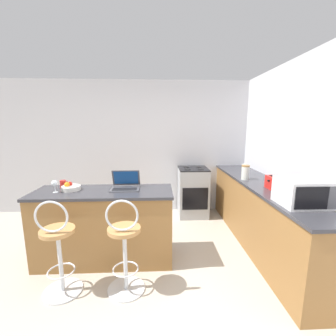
{
  "coord_description": "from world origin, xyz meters",
  "views": [
    {
      "loc": [
        0.19,
        -2.09,
        1.74
      ],
      "look_at": [
        0.36,
        1.6,
        1.04
      ],
      "focal_mm": 24.0,
      "sensor_mm": 36.0,
      "label": 1
    }
  ],
  "objects_px": {
    "microwave": "(303,192)",
    "fruit_bowl": "(70,187)",
    "wine_glass_short": "(55,184)",
    "mug_white": "(244,167)",
    "toaster": "(276,183)",
    "storage_jar": "(245,172)",
    "bar_stool_far": "(125,248)",
    "stove_range": "(193,192)",
    "laptop": "(125,184)",
    "bar_stool_near": "(58,250)",
    "mug_red": "(63,184)"
  },
  "relations": [
    {
      "from": "laptop",
      "to": "toaster",
      "type": "height_order",
      "value": "laptop"
    },
    {
      "from": "bar_stool_far",
      "to": "wine_glass_short",
      "type": "distance_m",
      "value": 1.19
    },
    {
      "from": "laptop",
      "to": "toaster",
      "type": "bearing_deg",
      "value": -4.04
    },
    {
      "from": "mug_white",
      "to": "toaster",
      "type": "bearing_deg",
      "value": -94.18
    },
    {
      "from": "storage_jar",
      "to": "wine_glass_short",
      "type": "bearing_deg",
      "value": -167.84
    },
    {
      "from": "toaster",
      "to": "storage_jar",
      "type": "xyz_separation_m",
      "value": [
        -0.19,
        0.54,
        0.03
      ]
    },
    {
      "from": "toaster",
      "to": "mug_white",
      "type": "bearing_deg",
      "value": 85.82
    },
    {
      "from": "microwave",
      "to": "fruit_bowl",
      "type": "xyz_separation_m",
      "value": [
        -2.57,
        0.65,
        -0.1
      ]
    },
    {
      "from": "bar_stool_far",
      "to": "laptop",
      "type": "height_order",
      "value": "laptop"
    },
    {
      "from": "bar_stool_near",
      "to": "laptop",
      "type": "bearing_deg",
      "value": 49.07
    },
    {
      "from": "toaster",
      "to": "stove_range",
      "type": "bearing_deg",
      "value": 119.08
    },
    {
      "from": "wine_glass_short",
      "to": "mug_white",
      "type": "relative_size",
      "value": 1.54
    },
    {
      "from": "laptop",
      "to": "toaster",
      "type": "distance_m",
      "value": 1.93
    },
    {
      "from": "fruit_bowl",
      "to": "mug_red",
      "type": "xyz_separation_m",
      "value": [
        -0.13,
        0.12,
        0.01
      ]
    },
    {
      "from": "stove_range",
      "to": "storage_jar",
      "type": "relative_size",
      "value": 4.33
    },
    {
      "from": "stove_range",
      "to": "storage_jar",
      "type": "height_order",
      "value": "storage_jar"
    },
    {
      "from": "microwave",
      "to": "mug_red",
      "type": "relative_size",
      "value": 4.54
    },
    {
      "from": "wine_glass_short",
      "to": "mug_white",
      "type": "xyz_separation_m",
      "value": [
        2.85,
        1.33,
        -0.06
      ]
    },
    {
      "from": "stove_range",
      "to": "toaster",
      "type": "bearing_deg",
      "value": -60.92
    },
    {
      "from": "microwave",
      "to": "bar_stool_far",
      "type": "bearing_deg",
      "value": 179.65
    },
    {
      "from": "wine_glass_short",
      "to": "fruit_bowl",
      "type": "bearing_deg",
      "value": 31.99
    },
    {
      "from": "bar_stool_near",
      "to": "toaster",
      "type": "height_order",
      "value": "toaster"
    },
    {
      "from": "bar_stool_near",
      "to": "toaster",
      "type": "bearing_deg",
      "value": 12.46
    },
    {
      "from": "fruit_bowl",
      "to": "storage_jar",
      "type": "bearing_deg",
      "value": 10.78
    },
    {
      "from": "bar_stool_far",
      "to": "toaster",
      "type": "bearing_deg",
      "value": 16.75
    },
    {
      "from": "bar_stool_near",
      "to": "fruit_bowl",
      "type": "height_order",
      "value": "fruit_bowl"
    },
    {
      "from": "bar_stool_near",
      "to": "storage_jar",
      "type": "xyz_separation_m",
      "value": [
        2.34,
        1.1,
        0.55
      ]
    },
    {
      "from": "stove_range",
      "to": "wine_glass_short",
      "type": "bearing_deg",
      "value": -142.26
    },
    {
      "from": "toaster",
      "to": "storage_jar",
      "type": "bearing_deg",
      "value": 108.89
    },
    {
      "from": "fruit_bowl",
      "to": "wine_glass_short",
      "type": "height_order",
      "value": "wine_glass_short"
    },
    {
      "from": "storage_jar",
      "to": "mug_red",
      "type": "bearing_deg",
      "value": -172.34
    },
    {
      "from": "stove_range",
      "to": "fruit_bowl",
      "type": "relative_size",
      "value": 4.1
    },
    {
      "from": "storage_jar",
      "to": "wine_glass_short",
      "type": "relative_size",
      "value": 1.44
    },
    {
      "from": "bar_stool_near",
      "to": "toaster",
      "type": "xyz_separation_m",
      "value": [
        2.52,
        0.56,
        0.53
      ]
    },
    {
      "from": "toaster",
      "to": "mug_red",
      "type": "distance_m",
      "value": 2.74
    },
    {
      "from": "wine_glass_short",
      "to": "microwave",
      "type": "bearing_deg",
      "value": -11.6
    },
    {
      "from": "laptop",
      "to": "microwave",
      "type": "bearing_deg",
      "value": -20.41
    },
    {
      "from": "microwave",
      "to": "fruit_bowl",
      "type": "relative_size",
      "value": 1.95
    },
    {
      "from": "toaster",
      "to": "bar_stool_near",
      "type": "bearing_deg",
      "value": -167.54
    },
    {
      "from": "wine_glass_short",
      "to": "bar_stool_far",
      "type": "bearing_deg",
      "value": -31.36
    },
    {
      "from": "bar_stool_near",
      "to": "fruit_bowl",
      "type": "distance_m",
      "value": 0.8
    },
    {
      "from": "laptop",
      "to": "microwave",
      "type": "relative_size",
      "value": 0.8
    },
    {
      "from": "fruit_bowl",
      "to": "mug_red",
      "type": "height_order",
      "value": "fruit_bowl"
    },
    {
      "from": "stove_range",
      "to": "wine_glass_short",
      "type": "xyz_separation_m",
      "value": [
        -1.93,
        -1.49,
        0.58
      ]
    },
    {
      "from": "toaster",
      "to": "fruit_bowl",
      "type": "relative_size",
      "value": 1.08
    },
    {
      "from": "bar_stool_far",
      "to": "mug_white",
      "type": "relative_size",
      "value": 10.54
    },
    {
      "from": "toaster",
      "to": "storage_jar",
      "type": "distance_m",
      "value": 0.57
    },
    {
      "from": "toaster",
      "to": "wine_glass_short",
      "type": "bearing_deg",
      "value": -179.8
    },
    {
      "from": "bar_stool_near",
      "to": "microwave",
      "type": "bearing_deg",
      "value": -0.26
    },
    {
      "from": "toaster",
      "to": "mug_white",
      "type": "relative_size",
      "value": 2.51
    }
  ]
}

